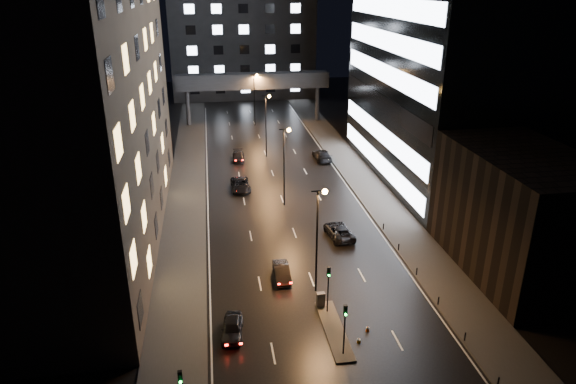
# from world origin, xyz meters

# --- Properties ---
(ground) EXTENTS (160.00, 160.00, 0.00)m
(ground) POSITION_xyz_m (0.00, 40.00, 0.00)
(ground) COLOR black
(ground) RESTS_ON ground
(sidewalk_left) EXTENTS (5.00, 110.00, 0.15)m
(sidewalk_left) POSITION_xyz_m (-12.50, 35.00, 0.07)
(sidewalk_left) COLOR #383533
(sidewalk_left) RESTS_ON ground
(sidewalk_right) EXTENTS (5.00, 110.00, 0.15)m
(sidewalk_right) POSITION_xyz_m (12.50, 35.00, 0.07)
(sidewalk_right) COLOR #383533
(sidewalk_right) RESTS_ON ground
(building_left) EXTENTS (15.00, 48.00, 40.00)m
(building_left) POSITION_xyz_m (-22.50, 24.00, 20.00)
(building_left) COLOR #2D2319
(building_left) RESTS_ON ground
(building_right_low) EXTENTS (10.00, 18.00, 12.00)m
(building_right_low) POSITION_xyz_m (20.00, 9.00, 6.00)
(building_right_low) COLOR black
(building_right_low) RESTS_ON ground
(building_right_glass) EXTENTS (20.00, 36.00, 45.00)m
(building_right_glass) POSITION_xyz_m (25.00, 36.00, 22.50)
(building_right_glass) COLOR black
(building_right_glass) RESTS_ON ground
(building_far) EXTENTS (34.00, 14.00, 25.00)m
(building_far) POSITION_xyz_m (0.00, 98.00, 12.50)
(building_far) COLOR #333335
(building_far) RESTS_ON ground
(skybridge) EXTENTS (30.00, 3.00, 10.00)m
(skybridge) POSITION_xyz_m (0.00, 70.00, 8.34)
(skybridge) COLOR #333335
(skybridge) RESTS_ON ground
(median_island) EXTENTS (1.60, 8.00, 0.15)m
(median_island) POSITION_xyz_m (0.30, 2.00, 0.07)
(median_island) COLOR #383533
(median_island) RESTS_ON ground
(traffic_signal_near) EXTENTS (0.28, 0.34, 4.40)m
(traffic_signal_near) POSITION_xyz_m (0.30, 4.49, 3.09)
(traffic_signal_near) COLOR black
(traffic_signal_near) RESTS_ON median_island
(traffic_signal_far) EXTENTS (0.28, 0.34, 4.40)m
(traffic_signal_far) POSITION_xyz_m (0.30, -1.01, 3.09)
(traffic_signal_far) COLOR black
(traffic_signal_far) RESTS_ON median_island
(bollard_row) EXTENTS (0.12, 25.12, 0.90)m
(bollard_row) POSITION_xyz_m (10.20, 6.50, 0.45)
(bollard_row) COLOR black
(bollard_row) RESTS_ON ground
(streetlight_near) EXTENTS (1.45, 0.50, 10.15)m
(streetlight_near) POSITION_xyz_m (0.16, 8.00, 6.50)
(streetlight_near) COLOR black
(streetlight_near) RESTS_ON ground
(streetlight_mid_a) EXTENTS (1.45, 0.50, 10.15)m
(streetlight_mid_a) POSITION_xyz_m (0.16, 28.00, 6.50)
(streetlight_mid_a) COLOR black
(streetlight_mid_a) RESTS_ON ground
(streetlight_mid_b) EXTENTS (1.45, 0.50, 10.15)m
(streetlight_mid_b) POSITION_xyz_m (0.16, 48.00, 6.50)
(streetlight_mid_b) COLOR black
(streetlight_mid_b) RESTS_ON ground
(streetlight_far) EXTENTS (1.45, 0.50, 10.15)m
(streetlight_far) POSITION_xyz_m (0.16, 68.00, 6.50)
(streetlight_far) COLOR black
(streetlight_far) RESTS_ON ground
(car_away_a) EXTENTS (2.10, 4.20, 1.37)m
(car_away_a) POSITION_xyz_m (-7.97, 2.72, 0.69)
(car_away_a) COLOR black
(car_away_a) RESTS_ON ground
(car_away_b) EXTENTS (1.48, 4.11, 1.35)m
(car_away_b) POSITION_xyz_m (-2.80, 10.62, 0.67)
(car_away_b) COLOR black
(car_away_b) RESTS_ON ground
(car_away_c) EXTENTS (2.61, 5.40, 1.48)m
(car_away_c) POSITION_xyz_m (-5.16, 34.06, 0.74)
(car_away_c) COLOR black
(car_away_c) RESTS_ON ground
(car_away_d) EXTENTS (2.03, 4.63, 1.33)m
(car_away_d) POSITION_xyz_m (-4.67, 46.70, 0.66)
(car_away_d) COLOR black
(car_away_d) RESTS_ON ground
(car_toward_a) EXTENTS (2.92, 5.47, 1.46)m
(car_toward_a) POSITION_xyz_m (4.76, 18.26, 0.73)
(car_toward_a) COLOR black
(car_toward_a) RESTS_ON ground
(car_toward_b) EXTENTS (2.39, 5.71, 1.65)m
(car_toward_b) POSITION_xyz_m (8.63, 44.97, 0.82)
(car_toward_b) COLOR black
(car_toward_b) RESTS_ON ground
(utility_cabinet) EXTENTS (0.74, 0.51, 1.28)m
(utility_cabinet) POSITION_xyz_m (-0.10, 5.45, 0.79)
(utility_cabinet) COLOR #454547
(utility_cabinet) RESTS_ON median_island
(cone_a) EXTENTS (0.41, 0.41, 0.53)m
(cone_a) POSITION_xyz_m (3.00, 1.53, 0.26)
(cone_a) COLOR #D94D0B
(cone_a) RESTS_ON ground
(cone_b) EXTENTS (0.43, 0.43, 0.44)m
(cone_b) POSITION_xyz_m (1.89, 0.25, 0.22)
(cone_b) COLOR orange
(cone_b) RESTS_ON ground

